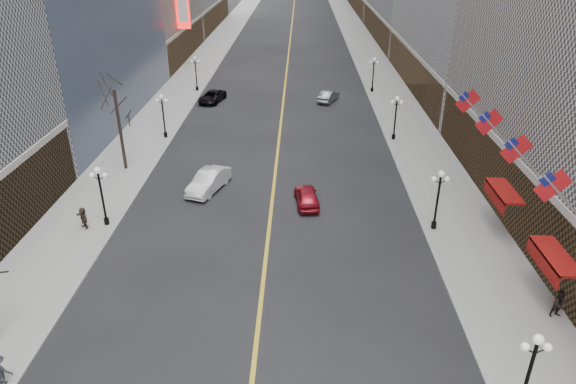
{
  "coord_description": "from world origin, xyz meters",
  "views": [
    {
      "loc": [
        2.13,
        -1.94,
        18.94
      ],
      "look_at": [
        1.64,
        18.52,
        8.68
      ],
      "focal_mm": 32.0,
      "sensor_mm": 36.0,
      "label": 1
    }
  ],
  "objects_px": {
    "streetlamp_west_1": "(101,190)",
    "car_sb_far": "(328,96)",
    "streetlamp_west_3": "(196,70)",
    "car_nb_far": "(212,97)",
    "streetlamp_east_2": "(396,113)",
    "streetlamp_east_3": "(373,71)",
    "streetlamp_west_2": "(163,112)",
    "streetlamp_east_1": "(438,194)",
    "car_nb_mid": "(209,181)",
    "car_sb_mid": "(307,196)",
    "streetlamp_east_0": "(530,368)"
  },
  "relations": [
    {
      "from": "streetlamp_east_3",
      "to": "streetlamp_west_3",
      "type": "relative_size",
      "value": 1.0
    },
    {
      "from": "streetlamp_east_0",
      "to": "car_nb_far",
      "type": "height_order",
      "value": "streetlamp_east_0"
    },
    {
      "from": "streetlamp_east_1",
      "to": "streetlamp_west_1",
      "type": "relative_size",
      "value": 1.0
    },
    {
      "from": "streetlamp_west_2",
      "to": "car_sb_far",
      "type": "relative_size",
      "value": 1.04
    },
    {
      "from": "streetlamp_east_3",
      "to": "car_nb_far",
      "type": "xyz_separation_m",
      "value": [
        -20.8,
        -4.82,
        -2.21
      ]
    },
    {
      "from": "streetlamp_west_3",
      "to": "car_nb_far",
      "type": "distance_m",
      "value": 6.0
    },
    {
      "from": "streetlamp_west_1",
      "to": "streetlamp_east_1",
      "type": "bearing_deg",
      "value": 0.0
    },
    {
      "from": "car_sb_mid",
      "to": "streetlamp_west_3",
      "type": "bearing_deg",
      "value": -72.48
    },
    {
      "from": "car_nb_mid",
      "to": "car_sb_mid",
      "type": "bearing_deg",
      "value": 3.11
    },
    {
      "from": "streetlamp_east_0",
      "to": "streetlamp_east_1",
      "type": "distance_m",
      "value": 16.0
    },
    {
      "from": "car_sb_mid",
      "to": "streetlamp_east_3",
      "type": "bearing_deg",
      "value": -112.4
    },
    {
      "from": "streetlamp_east_3",
      "to": "streetlamp_west_2",
      "type": "xyz_separation_m",
      "value": [
        -23.6,
        -18.0,
        0.0
      ]
    },
    {
      "from": "streetlamp_east_2",
      "to": "streetlamp_west_3",
      "type": "relative_size",
      "value": 1.0
    },
    {
      "from": "streetlamp_east_2",
      "to": "streetlamp_west_1",
      "type": "height_order",
      "value": "same"
    },
    {
      "from": "streetlamp_west_1",
      "to": "streetlamp_west_3",
      "type": "height_order",
      "value": "same"
    },
    {
      "from": "streetlamp_east_0",
      "to": "car_sb_far",
      "type": "distance_m",
      "value": 48.14
    },
    {
      "from": "streetlamp_west_2",
      "to": "car_nb_far",
      "type": "bearing_deg",
      "value": 78.01
    },
    {
      "from": "streetlamp_east_3",
      "to": "streetlamp_west_3",
      "type": "height_order",
      "value": "same"
    },
    {
      "from": "streetlamp_east_3",
      "to": "streetlamp_east_2",
      "type": "bearing_deg",
      "value": -90.0
    },
    {
      "from": "streetlamp_west_1",
      "to": "car_sb_far",
      "type": "distance_m",
      "value": 36.3
    },
    {
      "from": "streetlamp_east_1",
      "to": "streetlamp_west_3",
      "type": "relative_size",
      "value": 1.0
    },
    {
      "from": "car_nb_mid",
      "to": "streetlamp_west_1",
      "type": "bearing_deg",
      "value": -118.28
    },
    {
      "from": "streetlamp_east_1",
      "to": "car_nb_far",
      "type": "relative_size",
      "value": 0.9
    },
    {
      "from": "streetlamp_east_2",
      "to": "streetlamp_west_3",
      "type": "distance_m",
      "value": 29.68
    },
    {
      "from": "car_nb_mid",
      "to": "car_sb_mid",
      "type": "xyz_separation_m",
      "value": [
        8.06,
        -2.28,
        -0.11
      ]
    },
    {
      "from": "streetlamp_east_1",
      "to": "streetlamp_west_1",
      "type": "xyz_separation_m",
      "value": [
        -23.6,
        0.0,
        0.0
      ]
    },
    {
      "from": "streetlamp_east_0",
      "to": "streetlamp_west_3",
      "type": "xyz_separation_m",
      "value": [
        -23.6,
        52.0,
        0.0
      ]
    },
    {
      "from": "streetlamp_east_2",
      "to": "streetlamp_east_3",
      "type": "bearing_deg",
      "value": 90.0
    },
    {
      "from": "streetlamp_east_0",
      "to": "car_sb_mid",
      "type": "xyz_separation_m",
      "value": [
        -9.06,
        19.72,
        -2.18
      ]
    },
    {
      "from": "streetlamp_east_1",
      "to": "streetlamp_west_3",
      "type": "distance_m",
      "value": 43.05
    },
    {
      "from": "car_sb_far",
      "to": "car_sb_mid",
      "type": "bearing_deg",
      "value": 106.32
    },
    {
      "from": "streetlamp_east_1",
      "to": "streetlamp_west_2",
      "type": "xyz_separation_m",
      "value": [
        -23.6,
        18.0,
        0.0
      ]
    },
    {
      "from": "streetlamp_east_2",
      "to": "streetlamp_west_1",
      "type": "bearing_deg",
      "value": -142.67
    },
    {
      "from": "streetlamp_west_3",
      "to": "streetlamp_east_1",
      "type": "bearing_deg",
      "value": -56.75
    },
    {
      "from": "car_nb_far",
      "to": "car_sb_mid",
      "type": "xyz_separation_m",
      "value": [
        11.74,
        -27.46,
        0.03
      ]
    },
    {
      "from": "car_sb_mid",
      "to": "car_sb_far",
      "type": "relative_size",
      "value": 0.98
    },
    {
      "from": "streetlamp_east_1",
      "to": "car_sb_mid",
      "type": "height_order",
      "value": "streetlamp_east_1"
    },
    {
      "from": "streetlamp_east_1",
      "to": "car_sb_far",
      "type": "bearing_deg",
      "value": 100.82
    },
    {
      "from": "streetlamp_west_3",
      "to": "car_nb_far",
      "type": "bearing_deg",
      "value": -59.85
    },
    {
      "from": "streetlamp_west_1",
      "to": "streetlamp_east_0",
      "type": "bearing_deg",
      "value": -34.14
    },
    {
      "from": "streetlamp_east_1",
      "to": "streetlamp_west_2",
      "type": "bearing_deg",
      "value": 142.67
    },
    {
      "from": "streetlamp_east_2",
      "to": "car_nb_mid",
      "type": "height_order",
      "value": "streetlamp_east_2"
    },
    {
      "from": "streetlamp_west_2",
      "to": "car_nb_far",
      "type": "distance_m",
      "value": 13.65
    },
    {
      "from": "streetlamp_west_2",
      "to": "car_sb_mid",
      "type": "bearing_deg",
      "value": -44.48
    },
    {
      "from": "streetlamp_east_1",
      "to": "streetlamp_west_1",
      "type": "distance_m",
      "value": 23.6
    },
    {
      "from": "streetlamp_east_3",
      "to": "car_sb_far",
      "type": "relative_size",
      "value": 1.04
    },
    {
      "from": "streetlamp_east_3",
      "to": "car_nb_far",
      "type": "distance_m",
      "value": 21.46
    },
    {
      "from": "car_nb_mid",
      "to": "streetlamp_east_0",
      "type": "bearing_deg",
      "value": -33.21
    },
    {
      "from": "streetlamp_west_1",
      "to": "streetlamp_west_3",
      "type": "xyz_separation_m",
      "value": [
        0.0,
        36.0,
        0.0
      ]
    },
    {
      "from": "car_nb_mid",
      "to": "car_sb_far",
      "type": "xyz_separation_m",
      "value": [
        11.06,
        25.71,
        -0.12
      ]
    }
  ]
}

